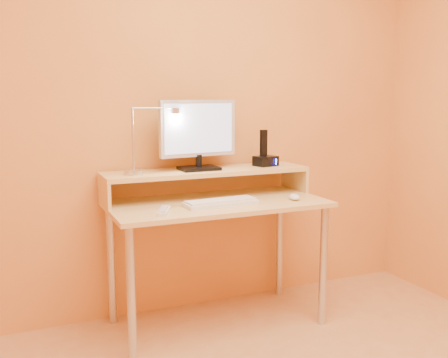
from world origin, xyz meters
name	(u,v)px	position (x,y,z in m)	size (l,w,h in m)	color
wall_back	(196,104)	(0.00, 1.50, 1.25)	(3.00, 0.04, 2.50)	#E69843
desk_leg_fl	(131,296)	(-0.55, 0.93, 0.35)	(0.04, 0.04, 0.69)	silver
desk_leg_fr	(323,266)	(0.55, 0.93, 0.35)	(0.04, 0.04, 0.69)	silver
desk_leg_bl	(111,265)	(-0.55, 1.43, 0.35)	(0.04, 0.04, 0.69)	silver
desk_leg_br	(280,243)	(0.55, 1.43, 0.35)	(0.04, 0.04, 0.69)	silver
desk_lower	(217,203)	(0.00, 1.18, 0.71)	(1.20, 0.60, 0.03)	tan
shelf_riser_left	(104,193)	(-0.59, 1.33, 0.79)	(0.02, 0.30, 0.14)	tan
shelf_riser_right	(294,179)	(0.59, 1.33, 0.79)	(0.02, 0.30, 0.14)	tan
desk_shelf	(207,172)	(0.00, 1.33, 0.87)	(1.20, 0.30, 0.03)	tan
monitor_foot	(199,168)	(-0.05, 1.33, 0.89)	(0.22, 0.16, 0.02)	black
monitor_neck	(199,161)	(-0.05, 1.33, 0.93)	(0.04, 0.04, 0.07)	black
monitor_panel	(198,128)	(-0.05, 1.34, 1.12)	(0.47, 0.04, 0.32)	#BABAC1
monitor_back	(197,128)	(-0.05, 1.36, 1.12)	(0.42, 0.01, 0.27)	black
monitor_screen	(199,128)	(-0.05, 1.32, 1.12)	(0.43, 0.00, 0.28)	#AEBCEC
lamp_base	(134,172)	(-0.43, 1.30, 0.89)	(0.10, 0.10, 0.03)	silver
lamp_post	(133,139)	(-0.43, 1.30, 1.07)	(0.01, 0.01, 0.33)	silver
lamp_arm	(154,108)	(-0.31, 1.30, 1.24)	(0.01, 0.01, 0.24)	silver
lamp_head	(175,111)	(-0.19, 1.30, 1.22)	(0.04, 0.04, 0.03)	silver
lamp_bulb	(175,114)	(-0.19, 1.30, 1.20)	(0.03, 0.03, 0.00)	#FFEAC6
phone_dock	(266,161)	(0.38, 1.33, 0.91)	(0.13, 0.10, 0.06)	black
phone_handset	(264,143)	(0.37, 1.33, 1.02)	(0.04, 0.03, 0.16)	black
phone_led	(276,162)	(0.43, 1.28, 0.91)	(0.01, 0.00, 0.04)	#1F21FF
keyboard	(221,203)	(-0.02, 1.07, 0.73)	(0.40, 0.13, 0.02)	silver
mouse	(294,197)	(0.42, 1.05, 0.74)	(0.06, 0.10, 0.03)	white
remote_control	(164,211)	(-0.35, 1.02, 0.73)	(0.05, 0.18, 0.02)	silver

